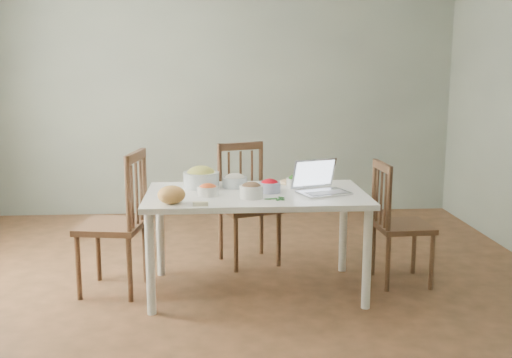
{
  "coord_description": "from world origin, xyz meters",
  "views": [
    {
      "loc": [
        -0.12,
        -4.12,
        1.64
      ],
      "look_at": [
        0.18,
        0.09,
        0.83
      ],
      "focal_mm": 42.48,
      "sensor_mm": 36.0,
      "label": 1
    }
  ],
  "objects": [
    {
      "name": "wall_front",
      "position": [
        0.0,
        -2.5,
        1.35
      ],
      "size": [
        5.0,
        0.0,
        2.7
      ],
      "primitive_type": "cube",
      "color": "gray",
      "rests_on": "ground"
    },
    {
      "name": "bowl_broccoli",
      "position": [
        0.49,
        0.27,
        0.78
      ],
      "size": [
        0.17,
        0.17,
        0.09
      ],
      "primitive_type": null,
      "rotation": [
        0.0,
        0.0,
        -0.15
      ],
      "color": "#13380F",
      "rests_on": "dining_table"
    },
    {
      "name": "bread_boule",
      "position": [
        -0.4,
        -0.21,
        0.79
      ],
      "size": [
        0.24,
        0.24,
        0.12
      ],
      "primitive_type": "ellipsoid",
      "rotation": [
        0.0,
        0.0,
        0.34
      ],
      "color": "#B37D46",
      "rests_on": "dining_table"
    },
    {
      "name": "floor",
      "position": [
        0.0,
        0.0,
        0.0
      ],
      "size": [
        5.0,
        5.0,
        0.0
      ],
      "primitive_type": "cube",
      "color": "#412D1B",
      "rests_on": "ground"
    },
    {
      "name": "chair_far",
      "position": [
        0.16,
        0.73,
        0.5
      ],
      "size": [
        0.55,
        0.54,
        0.99
      ],
      "primitive_type": null,
      "rotation": [
        0.0,
        0.0,
        0.33
      ],
      "color": "#3E2717",
      "rests_on": "floor"
    },
    {
      "name": "wall_back",
      "position": [
        0.0,
        2.5,
        1.35
      ],
      "size": [
        5.0,
        0.0,
        2.7
      ],
      "primitive_type": "cube",
      "color": "gray",
      "rests_on": "ground"
    },
    {
      "name": "butter_stick",
      "position": [
        -0.21,
        -0.29,
        0.75
      ],
      "size": [
        0.1,
        0.03,
        0.03
      ],
      "primitive_type": "cube",
      "rotation": [
        0.0,
        0.0,
        -0.01
      ],
      "color": "#F5E9BB",
      "rests_on": "dining_table"
    },
    {
      "name": "chair_right",
      "position": [
        1.29,
        0.19,
        0.46
      ],
      "size": [
        0.41,
        0.43,
        0.93
      ],
      "primitive_type": null,
      "rotation": [
        0.0,
        0.0,
        1.61
      ],
      "color": "#3E2717",
      "rests_on": "floor"
    },
    {
      "name": "bowl_onion",
      "position": [
        0.03,
        0.31,
        0.78
      ],
      "size": [
        0.23,
        0.23,
        0.1
      ],
      "primitive_type": null,
      "rotation": [
        0.0,
        0.0,
        -0.3
      ],
      "color": "beige",
      "rests_on": "dining_table"
    },
    {
      "name": "bowl_mushroom",
      "position": [
        0.13,
        -0.07,
        0.79
      ],
      "size": [
        0.21,
        0.21,
        0.11
      ],
      "primitive_type": null,
      "rotation": [
        0.0,
        0.0,
        -0.33
      ],
      "color": "#492B1D",
      "rests_on": "dining_table"
    },
    {
      "name": "chair_left",
      "position": [
        -0.87,
        0.16,
        0.52
      ],
      "size": [
        0.51,
        0.52,
        1.03
      ],
      "primitive_type": null,
      "rotation": [
        0.0,
        0.0,
        -1.74
      ],
      "color": "#3E2717",
      "rests_on": "floor"
    },
    {
      "name": "laptop",
      "position": [
        0.65,
        0.03,
        0.85
      ],
      "size": [
        0.42,
        0.4,
        0.23
      ],
      "primitive_type": null,
      "rotation": [
        0.0,
        0.0,
        0.34
      ],
      "color": "#BABAC2",
      "rests_on": "dining_table"
    },
    {
      "name": "bowl_squash",
      "position": [
        -0.22,
        0.32,
        0.81
      ],
      "size": [
        0.35,
        0.35,
        0.15
      ],
      "primitive_type": null,
      "rotation": [
        0.0,
        0.0,
        -0.43
      ],
      "color": "tan",
      "rests_on": "dining_table"
    },
    {
      "name": "bowl_carrot",
      "position": [
        -0.17,
        0.03,
        0.78
      ],
      "size": [
        0.17,
        0.17,
        0.08
      ],
      "primitive_type": null,
      "rotation": [
        0.0,
        0.0,
        -0.17
      ],
      "color": "#EA521F",
      "rests_on": "dining_table"
    },
    {
      "name": "basil_bunch",
      "position": [
        0.29,
        -0.12,
        0.74
      ],
      "size": [
        0.17,
        0.17,
        0.02
      ],
      "primitive_type": null,
      "color": "#17521C",
      "rests_on": "dining_table"
    },
    {
      "name": "flatbread",
      "position": [
        0.49,
        0.42,
        0.74
      ],
      "size": [
        0.24,
        0.24,
        0.02
      ],
      "primitive_type": "cylinder",
      "rotation": [
        0.0,
        0.0,
        -0.11
      ],
      "color": "#D1B88C",
      "rests_on": "dining_table"
    },
    {
      "name": "dining_table",
      "position": [
        0.18,
        0.09,
        0.37
      ],
      "size": [
        1.56,
        0.88,
        0.73
      ],
      "primitive_type": null,
      "color": "white",
      "rests_on": "floor"
    },
    {
      "name": "bowl_redpep",
      "position": [
        0.27,
        0.11,
        0.78
      ],
      "size": [
        0.2,
        0.2,
        0.09
      ],
      "primitive_type": null,
      "rotation": [
        0.0,
        0.0,
        -0.38
      ],
      "color": "#C60016",
      "rests_on": "dining_table"
    }
  ]
}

